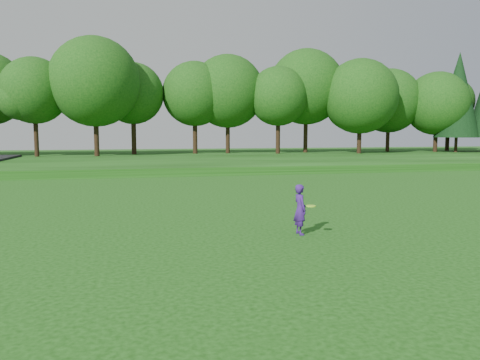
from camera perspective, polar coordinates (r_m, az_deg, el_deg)
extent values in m
plane|color=#143C0B|center=(13.95, -9.41, -7.25)|extent=(140.00, 140.00, 0.00)
cube|color=#143C0B|center=(47.66, -11.72, 2.42)|extent=(130.00, 30.00, 0.60)
cube|color=gray|center=(33.72, -11.32, 0.51)|extent=(130.00, 1.60, 0.04)
imported|color=#3C1974|center=(14.51, 7.33, -3.58)|extent=(0.42, 0.60, 1.55)
cylinder|color=#A9FB27|center=(14.05, 8.64, -3.15)|extent=(0.29, 0.29, 0.03)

